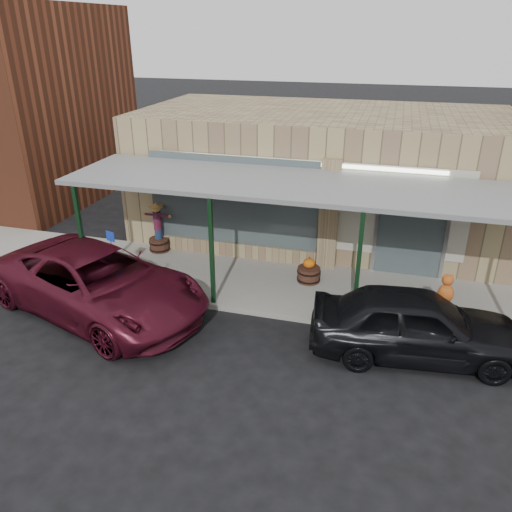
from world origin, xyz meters
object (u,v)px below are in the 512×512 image
(barrel_pumpkin, at_px, (309,273))
(parked_sedan, at_px, (417,324))
(handicap_sign, at_px, (112,248))
(car_maroon, at_px, (98,283))
(barrel_scarecrow, at_px, (158,235))

(barrel_pumpkin, height_order, parked_sedan, parked_sedan)
(handicap_sign, relative_size, car_maroon, 0.24)
(barrel_scarecrow, distance_m, barrel_pumpkin, 5.05)
(barrel_scarecrow, xyz_separation_m, barrel_pumpkin, (4.97, -0.82, -0.28))
(handicap_sign, xyz_separation_m, parked_sedan, (8.20, -1.33, -0.27))
(barrel_pumpkin, xyz_separation_m, parked_sedan, (2.83, -2.57, 0.37))
(barrel_scarecrow, distance_m, handicap_sign, 2.14)
(parked_sedan, xyz_separation_m, car_maroon, (-7.71, -0.23, 0.05))
(barrel_pumpkin, relative_size, car_maroon, 0.13)
(parked_sedan, relative_size, car_maroon, 0.80)
(barrel_scarecrow, bearing_deg, handicap_sign, -80.44)
(car_maroon, bearing_deg, barrel_pumpkin, -41.55)
(parked_sedan, height_order, car_maroon, car_maroon)
(barrel_pumpkin, bearing_deg, car_maroon, -150.10)
(handicap_sign, bearing_deg, car_maroon, -56.98)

